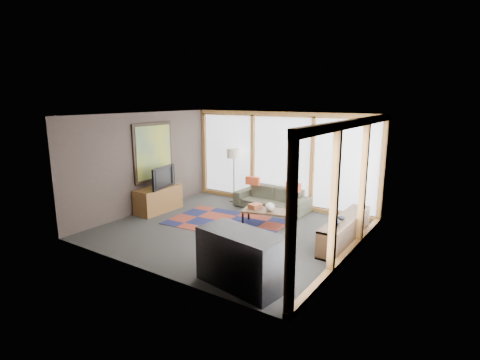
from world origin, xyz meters
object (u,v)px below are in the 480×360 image
Objects in this scene: sofa at (272,199)px; floor_lamp at (234,175)px; bookshelf at (345,230)px; tv_console at (158,199)px; television at (160,177)px; coffee_table at (267,218)px; bar_counter at (241,259)px.

sofa is 1.32× the size of floor_lamp.
bookshelf is 4.89m from tv_console.
television is (-2.33, -1.80, 0.64)m from sofa.
tv_console is at bearing -173.48° from bookshelf.
television is at bearing -168.11° from coffee_table.
floor_lamp reaches higher than television.
bar_counter reaches higher than tv_console.
television reaches higher than bar_counter.
tv_console is at bearing 161.27° from bar_counter.
tv_console reaches higher than bookshelf.
sofa is 2.06× the size of television.
floor_lamp reaches higher than tv_console.
bar_counter is (4.06, -2.14, 0.13)m from tv_console.
coffee_table is 3.01m from television.
sofa is 1.57× the size of tv_console.
bookshelf is 4.84m from television.
floor_lamp reaches higher than coffee_table.
bookshelf is at bearing -96.08° from television.
television reaches higher than coffee_table.
sofa is at bearing 121.53° from bar_counter.
sofa is 1.31m from coffee_table.
tv_console is 4.59m from bar_counter.
bookshelf is at bearing -24.00° from sofa.
tv_console is (-4.86, -0.56, 0.05)m from bookshelf.
tv_console is 0.91× the size of bar_counter.
television is (-4.76, -0.54, 0.66)m from bookshelf.
floor_lamp is 2.17m from television.
sofa is 3.03m from tv_console.
bookshelf is at bearing -20.06° from floor_lamp.
television is at bearing -173.57° from bookshelf.
tv_console is at bearing -168.14° from coffee_table.
sofa is 4.28m from bar_counter.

